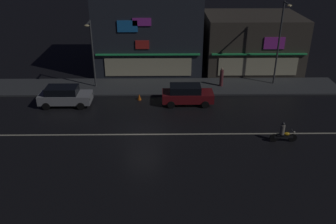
% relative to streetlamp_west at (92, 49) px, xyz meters
% --- Properties ---
extents(ground_plane, '(140.00, 140.00, 0.00)m').
position_rel_streetlamp_west_xyz_m(ground_plane, '(4.91, -8.82, -3.85)').
color(ground_plane, black).
extents(lane_divider_stripe, '(34.38, 0.16, 0.01)m').
position_rel_streetlamp_west_xyz_m(lane_divider_stripe, '(4.91, -8.82, -3.85)').
color(lane_divider_stripe, beige).
rests_on(lane_divider_stripe, ground).
extents(sidewalk_far, '(36.19, 4.13, 0.14)m').
position_rel_streetlamp_west_xyz_m(sidewalk_far, '(4.91, 0.23, -3.78)').
color(sidewalk_far, '#424447').
rests_on(sidewalk_far, ground).
extents(storefront_left_block, '(9.79, 7.77, 5.63)m').
position_rel_streetlamp_west_xyz_m(storefront_left_block, '(15.77, 6.10, -1.04)').
color(storefront_left_block, '#4C443A').
rests_on(storefront_left_block, ground).
extents(storefront_center_block, '(10.67, 8.96, 7.89)m').
position_rel_streetlamp_west_xyz_m(storefront_center_block, '(4.91, 6.70, 0.09)').
color(storefront_center_block, '#2D333D').
rests_on(storefront_center_block, ground).
extents(streetlamp_west, '(0.44, 1.64, 6.19)m').
position_rel_streetlamp_west_xyz_m(streetlamp_west, '(0.00, 0.00, 0.00)').
color(streetlamp_west, '#47494C').
rests_on(streetlamp_west, sidewalk_far).
extents(streetlamp_mid, '(0.44, 1.64, 7.70)m').
position_rel_streetlamp_west_xyz_m(streetlamp_mid, '(17.01, 0.56, 0.79)').
color(streetlamp_mid, '#47494C').
rests_on(streetlamp_mid, sidewalk_far).
extents(pedestrian_on_sidewalk, '(0.34, 0.34, 1.79)m').
position_rel_streetlamp_west_xyz_m(pedestrian_on_sidewalk, '(11.87, 0.16, -2.88)').
color(pedestrian_on_sidewalk, brown).
rests_on(pedestrian_on_sidewalk, sidewalk_far).
extents(parked_car_near_kerb, '(4.30, 1.98, 1.67)m').
position_rel_streetlamp_west_xyz_m(parked_car_near_kerb, '(-1.88, -3.72, -2.98)').
color(parked_car_near_kerb, '#9EA0A5').
rests_on(parked_car_near_kerb, ground).
extents(parked_car_trailing, '(4.30, 1.98, 1.67)m').
position_rel_streetlamp_west_xyz_m(parked_car_trailing, '(8.40, -3.54, -2.98)').
color(parked_car_trailing, maroon).
rests_on(parked_car_trailing, ground).
extents(motorcycle_lead, '(1.90, 0.60, 1.52)m').
position_rel_streetlamp_west_xyz_m(motorcycle_lead, '(14.65, -9.95, -3.22)').
color(motorcycle_lead, black).
rests_on(motorcycle_lead, ground).
extents(traffic_cone, '(0.36, 0.36, 0.55)m').
position_rel_streetlamp_west_xyz_m(traffic_cone, '(4.29, -2.66, -3.58)').
color(traffic_cone, orange).
rests_on(traffic_cone, ground).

